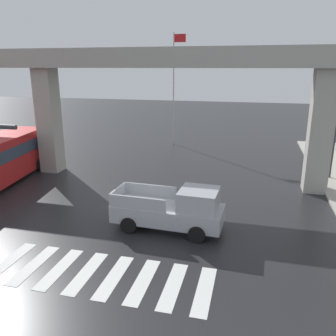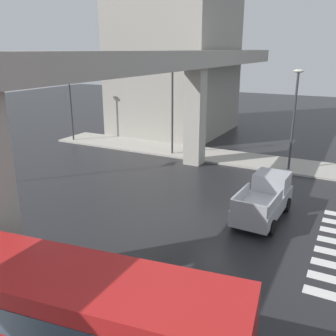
% 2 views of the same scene
% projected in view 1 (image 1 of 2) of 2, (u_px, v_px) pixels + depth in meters
% --- Properties ---
extents(ground_plane, '(120.00, 120.00, 0.00)m').
position_uv_depth(ground_plane, '(148.00, 211.00, 18.26)').
color(ground_plane, '#232326').
extents(crosswalk_stripes, '(8.25, 2.80, 0.01)m').
position_uv_depth(crosswalk_stripes, '(100.00, 275.00, 12.65)').
color(crosswalk_stripes, silver).
rests_on(crosswalk_stripes, ground).
extents(elevated_overpass, '(53.39, 2.07, 8.44)m').
position_uv_depth(elevated_overpass, '(172.00, 69.00, 21.27)').
color(elevated_overpass, '#ADA89E').
rests_on(elevated_overpass, ground).
extents(pickup_truck, '(5.18, 2.26, 2.08)m').
position_uv_depth(pickup_truck, '(174.00, 210.00, 15.92)').
color(pickup_truck, '#A8AAAF').
rests_on(pickup_truck, ground).
extents(street_lamp_far_north, '(0.44, 0.70, 7.24)m').
position_uv_depth(street_lamp_far_north, '(313.00, 97.00, 32.07)').
color(street_lamp_far_north, '#38383D').
rests_on(street_lamp_far_north, ground).
extents(flagpole, '(1.16, 0.12, 10.27)m').
position_uv_depth(flagpole, '(175.00, 82.00, 32.16)').
color(flagpole, silver).
rests_on(flagpole, ground).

